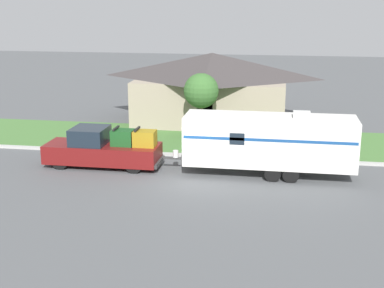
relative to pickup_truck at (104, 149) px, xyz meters
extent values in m
plane|color=#515456|center=(4.78, -1.29, -0.93)|extent=(120.00, 120.00, 0.00)
cube|color=#ADADA8|center=(4.78, 2.46, -0.86)|extent=(80.00, 0.30, 0.14)
cube|color=#477538|center=(4.78, 6.11, -0.92)|extent=(80.00, 7.00, 0.03)
cube|color=gray|center=(4.12, 11.63, 0.61)|extent=(10.18, 7.17, 3.09)
pyramid|color=#3D3838|center=(4.12, 11.63, 3.01)|extent=(10.99, 7.74, 1.71)
cube|color=#4C3828|center=(4.12, 8.08, 0.12)|extent=(1.00, 0.06, 2.10)
cylinder|color=black|center=(-2.06, -0.84, -0.49)|extent=(0.88, 0.28, 0.88)
cylinder|color=black|center=(-2.06, 0.84, -0.49)|extent=(0.88, 0.28, 0.88)
cylinder|color=black|center=(1.83, -0.84, -0.49)|extent=(0.88, 0.28, 0.88)
cylinder|color=black|center=(1.83, 0.84, -0.49)|extent=(0.88, 0.28, 0.88)
cube|color=maroon|center=(-1.32, 0.00, -0.22)|extent=(3.36, 2.04, 0.94)
cube|color=#19232D|center=(-0.71, 0.00, 0.68)|extent=(1.75, 1.88, 0.86)
cube|color=maroon|center=(1.63, 0.00, -0.22)|extent=(2.52, 2.04, 0.94)
cube|color=#333333|center=(2.95, 0.00, -0.57)|extent=(0.12, 1.84, 0.20)
cube|color=#194C1E|center=(1.07, 0.00, 0.65)|extent=(1.15, 0.86, 0.80)
cube|color=black|center=(0.70, 0.00, 1.13)|extent=(0.10, 0.94, 0.08)
cube|color=olive|center=(2.18, 0.00, 0.65)|extent=(1.15, 0.86, 0.80)
cube|color=black|center=(1.81, 0.00, 1.13)|extent=(0.10, 0.94, 0.08)
cylinder|color=black|center=(8.67, -1.00, -0.55)|extent=(0.77, 0.22, 0.77)
cylinder|color=black|center=(8.67, 1.00, -0.55)|extent=(0.77, 0.22, 0.77)
cylinder|color=black|center=(9.52, -1.00, -0.55)|extent=(0.77, 0.22, 0.77)
cylinder|color=black|center=(9.52, 1.00, -0.55)|extent=(0.77, 0.22, 0.77)
cube|color=silver|center=(8.44, 0.00, 0.82)|extent=(8.24, 2.28, 2.38)
cube|color=navy|center=(8.44, -1.15, 1.12)|extent=(8.07, 0.01, 0.14)
cube|color=#383838|center=(3.73, 0.00, -0.32)|extent=(1.18, 0.12, 0.10)
cylinder|color=silver|center=(3.79, 0.00, -0.09)|extent=(0.28, 0.28, 0.36)
cube|color=silver|center=(9.92, 0.00, 2.15)|extent=(0.80, 0.68, 0.28)
cube|color=#19232D|center=(6.96, -1.15, 1.12)|extent=(0.70, 0.01, 0.56)
cylinder|color=brown|center=(9.11, 3.08, -0.37)|extent=(0.09, 0.09, 1.12)
cube|color=black|center=(9.11, 3.08, 0.30)|extent=(0.48, 0.20, 0.22)
cylinder|color=brown|center=(4.13, 6.33, 0.18)|extent=(0.24, 0.24, 2.23)
sphere|color=#38662D|center=(4.13, 6.33, 2.09)|extent=(2.13, 2.13, 2.13)
camera|label=1|loc=(8.86, -25.38, 7.47)|focal=50.00mm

